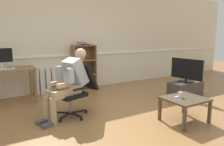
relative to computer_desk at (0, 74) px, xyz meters
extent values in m
plane|color=olive|center=(1.78, -2.15, -0.65)|extent=(18.00, 18.00, 0.00)
cube|color=beige|center=(1.78, 0.50, 0.70)|extent=(12.00, 0.10, 2.70)
cube|color=white|center=(1.78, 0.43, 0.27)|extent=(12.00, 0.03, 0.05)
cube|color=olive|center=(0.64, -0.28, -0.29)|extent=(0.06, 0.06, 0.72)
cube|color=olive|center=(0.64, 0.28, -0.29)|extent=(0.06, 0.06, 0.72)
cube|color=olive|center=(0.00, 0.00, 0.09)|extent=(1.35, 0.63, 0.04)
cube|color=silver|center=(0.05, 0.06, 0.11)|extent=(0.18, 0.14, 0.01)
cube|color=silver|center=(0.05, 0.08, 0.17)|extent=(0.04, 0.02, 0.10)
cube|color=silver|center=(0.05, 0.08, 0.38)|extent=(0.48, 0.02, 0.33)
cube|color=black|center=(0.05, 0.07, 0.38)|extent=(0.44, 0.00, 0.30)
cube|color=silver|center=(0.02, -0.14, 0.11)|extent=(0.40, 0.12, 0.02)
cube|color=white|center=(0.25, -0.12, 0.12)|extent=(0.06, 0.10, 0.03)
cube|color=brown|center=(1.70, 0.27, -0.06)|extent=(0.03, 0.28, 1.19)
cube|color=brown|center=(2.30, 0.27, -0.06)|extent=(0.03, 0.28, 1.19)
cube|color=brown|center=(2.00, 0.41, -0.06)|extent=(0.59, 0.02, 1.19)
cube|color=brown|center=(2.00, 0.27, -0.64)|extent=(0.56, 0.28, 0.03)
cube|color=brown|center=(2.00, 0.27, -0.25)|extent=(0.56, 0.28, 0.03)
cube|color=brown|center=(2.00, 0.27, 0.14)|extent=(0.56, 0.28, 0.03)
cube|color=brown|center=(2.00, 0.27, 0.52)|extent=(0.56, 0.28, 0.03)
cube|color=#2D519E|center=(1.75, 0.25, -0.53)|extent=(0.03, 0.19, 0.18)
cube|color=#89428E|center=(1.75, 0.26, -0.15)|extent=(0.03, 0.19, 0.18)
cube|color=#2D519E|center=(1.75, 0.25, 0.26)|extent=(0.04, 0.19, 0.21)
cube|color=orange|center=(1.82, 0.27, -0.52)|extent=(0.03, 0.19, 0.20)
cube|color=white|center=(1.81, 0.25, -0.16)|extent=(0.05, 0.19, 0.16)
cube|color=#2D519E|center=(1.82, 0.29, 0.25)|extent=(0.05, 0.19, 0.19)
cube|color=black|center=(1.89, 0.25, -0.51)|extent=(0.04, 0.19, 0.23)
cube|color=red|center=(1.87, 0.25, -0.16)|extent=(0.03, 0.19, 0.16)
cube|color=red|center=(1.88, 0.28, 0.27)|extent=(0.05, 0.19, 0.23)
cube|color=#2D519E|center=(1.89, 0.26, -0.51)|extent=(0.04, 0.19, 0.23)
cube|color=orange|center=(1.93, 0.27, -0.15)|extent=(0.03, 0.19, 0.17)
cube|color=white|center=(1.94, 0.28, 0.24)|extent=(0.04, 0.19, 0.18)
cube|color=orange|center=(1.97, 0.27, -0.51)|extent=(0.04, 0.19, 0.23)
cube|color=black|center=(1.96, 0.28, -0.13)|extent=(0.04, 0.19, 0.21)
cube|color=#89428E|center=(2.06, 0.27, 0.55)|extent=(0.16, 0.22, 0.02)
cube|color=gold|center=(2.14, 0.23, 0.57)|extent=(0.16, 0.22, 0.02)
cube|color=#89428E|center=(1.93, 0.24, 0.60)|extent=(0.16, 0.22, 0.02)
cube|color=white|center=(0.79, 0.39, -0.33)|extent=(0.11, 0.08, 0.64)
cube|color=white|center=(0.93, 0.39, -0.33)|extent=(0.11, 0.08, 0.64)
cube|color=white|center=(1.08, 0.39, -0.33)|extent=(0.11, 0.08, 0.64)
cube|color=white|center=(1.22, 0.39, -0.33)|extent=(0.11, 0.08, 0.64)
cube|color=white|center=(1.37, 0.39, -0.33)|extent=(0.11, 0.08, 0.64)
cube|color=white|center=(1.51, 0.39, -0.33)|extent=(0.11, 0.08, 0.64)
cube|color=black|center=(1.05, -1.54, -0.59)|extent=(0.12, 0.30, 0.02)
cylinder|color=black|center=(1.09, -1.68, -0.62)|extent=(0.04, 0.06, 0.06)
cube|color=black|center=(1.15, -1.40, -0.59)|extent=(0.30, 0.04, 0.02)
cylinder|color=black|center=(1.30, -1.40, -0.62)|extent=(0.06, 0.02, 0.06)
cube|color=black|center=(1.05, -1.25, -0.59)|extent=(0.13, 0.30, 0.02)
cylinder|color=black|center=(1.10, -1.11, -0.62)|extent=(0.04, 0.06, 0.06)
cube|color=black|center=(0.88, -1.30, -0.59)|extent=(0.26, 0.21, 0.02)
cylinder|color=black|center=(0.76, -1.21, -0.62)|extent=(0.06, 0.05, 0.06)
cube|color=black|center=(0.88, -1.48, -0.59)|extent=(0.27, 0.20, 0.02)
cylinder|color=black|center=(0.76, -1.57, -0.62)|extent=(0.06, 0.05, 0.06)
cylinder|color=gray|center=(1.00, -1.39, -0.43)|extent=(0.05, 0.05, 0.30)
cube|color=black|center=(1.00, -1.39, -0.24)|extent=(0.58, 0.58, 0.07)
cube|color=black|center=(1.35, -1.29, 0.04)|extent=(0.42, 0.51, 0.53)
cube|color=black|center=(0.95, -1.14, -0.10)|extent=(0.28, 0.12, 0.03)
cube|color=black|center=(1.10, -1.64, -0.10)|extent=(0.28, 0.12, 0.03)
cube|color=tan|center=(1.00, -1.39, -0.14)|extent=(0.35, 0.40, 0.14)
cube|color=#A3B2C1|center=(1.13, -1.35, 0.15)|extent=(0.46, 0.43, 0.52)
sphere|color=#D6A884|center=(1.26, -1.32, 0.47)|extent=(0.20, 0.20, 0.20)
cube|color=black|center=(0.74, -1.48, -0.04)|extent=(0.15, 0.08, 0.02)
cube|color=tan|center=(0.78, -1.36, -0.17)|extent=(0.44, 0.25, 0.13)
cylinder|color=tan|center=(0.58, -1.42, -0.42)|extent=(0.10, 0.10, 0.46)
cube|color=#4C4C51|center=(0.48, -1.45, -0.62)|extent=(0.24, 0.15, 0.06)
cube|color=tan|center=(0.83, -1.55, -0.17)|extent=(0.44, 0.25, 0.13)
cylinder|color=tan|center=(0.64, -1.61, -0.42)|extent=(0.10, 0.10, 0.46)
cube|color=#4C4C51|center=(0.54, -1.64, -0.62)|extent=(0.24, 0.15, 0.06)
cube|color=#A3B2C1|center=(0.86, -1.27, 0.13)|extent=(0.12, 0.11, 0.26)
cube|color=#D6A884|center=(0.79, -1.36, -0.02)|extent=(0.25, 0.14, 0.07)
cube|color=#A3B2C1|center=(0.96, -1.58, 0.13)|extent=(0.12, 0.11, 0.26)
cube|color=#D6A884|center=(0.84, -1.54, -0.02)|extent=(0.25, 0.14, 0.07)
cube|color=#3D3833|center=(3.76, -1.61, -0.47)|extent=(0.83, 0.39, 0.37)
cube|color=black|center=(3.76, -1.61, -0.27)|extent=(0.25, 0.35, 0.02)
cylinder|color=black|center=(3.76, -1.61, -0.24)|extent=(0.04, 0.04, 0.05)
cube|color=black|center=(3.76, -1.61, 0.02)|extent=(0.16, 0.80, 0.47)
cube|color=white|center=(3.78, -1.61, 0.02)|extent=(0.12, 0.74, 0.44)
cube|color=#4C3D2D|center=(2.28, -2.87, -0.46)|extent=(0.04, 0.04, 0.39)
cube|color=#4C3D2D|center=(2.89, -2.87, -0.46)|extent=(0.04, 0.04, 0.39)
cube|color=#4C3D2D|center=(2.89, -2.34, -0.46)|extent=(0.04, 0.04, 0.39)
cube|color=#4C3D2D|center=(2.28, -2.34, -0.46)|extent=(0.04, 0.04, 0.39)
cube|color=#4C3D2D|center=(2.58, -2.60, -0.25)|extent=(0.66, 0.60, 0.03)
cylinder|color=silver|center=(2.52, -2.56, -0.18)|extent=(0.07, 0.07, 0.10)
cube|color=white|center=(2.51, -2.52, -0.22)|extent=(0.15, 0.05, 0.02)
camera|label=1|loc=(-0.26, -5.00, 0.83)|focal=34.85mm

